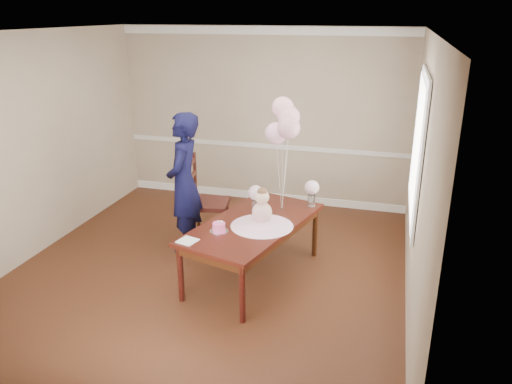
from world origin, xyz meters
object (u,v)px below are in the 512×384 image
woman (184,183)px  dining_chair_seat (209,203)px  birthday_cake (219,227)px  dining_table_top (253,224)px

woman → dining_chair_seat: bearing=145.6°
dining_chair_seat → woman: (-0.18, -0.36, 0.38)m
dining_chair_seat → woman: woman is taller
woman → birthday_cake: bearing=35.2°
dining_chair_seat → dining_table_top: bearing=-54.1°
dining_table_top → birthday_cake: bearing=-114.0°
birthday_cake → dining_chair_seat: bearing=115.5°
dining_table_top → woman: 1.15m
dining_table_top → dining_chair_seat: dining_table_top is taller
dining_table_top → woman: size_ratio=1.03×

